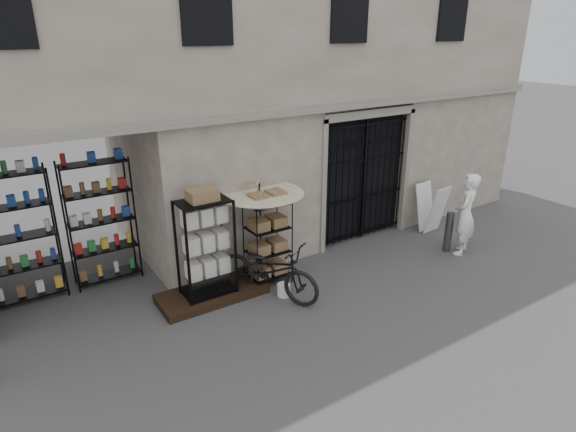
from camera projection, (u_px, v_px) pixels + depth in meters
ground at (364, 297)px, 9.06m from camera, size 80.00×80.00×0.00m
main_building at (254, 39)px, 10.56m from camera, size 14.00×4.00×9.00m
shop_recess at (68, 225)px, 8.42m from camera, size 3.00×1.70×3.00m
shop_shelving at (62, 230)px, 8.88m from camera, size 2.70×0.50×2.50m
iron_gate at (359, 177)px, 11.19m from camera, size 2.50×0.21×3.00m
step_platform at (212, 294)px, 9.03m from camera, size 2.00×0.90×0.15m
display_cabinet at (206, 253)px, 8.65m from camera, size 0.99×0.71×1.95m
wire_rack at (268, 242)px, 9.32m from camera, size 0.81×0.60×1.77m
market_umbrella at (260, 197)px, 9.11m from camera, size 1.85×1.87×2.41m
white_bucket at (284, 290)px, 9.07m from camera, size 0.26×0.26×0.24m
bicycle at (269, 295)px, 9.11m from camera, size 1.15×1.31×2.08m
steel_bollard at (448, 232)px, 10.79m from camera, size 0.20×0.20×0.93m
shopkeeper at (460, 252)px, 10.87m from camera, size 1.47×1.94×0.44m
easel_sign at (431, 208)px, 11.80m from camera, size 0.62×0.70×1.18m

